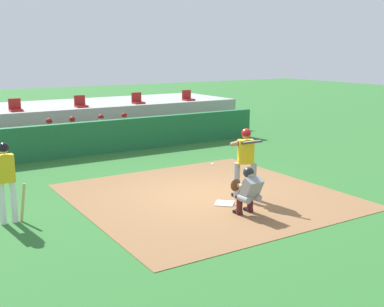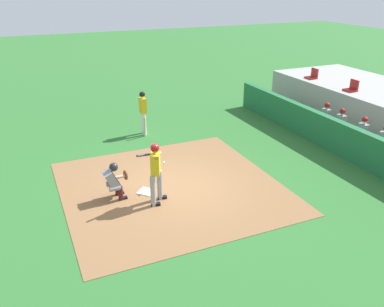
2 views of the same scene
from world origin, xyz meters
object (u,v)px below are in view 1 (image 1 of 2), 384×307
Objects in this scene: dugout_player_1 at (74,134)px; stadium_seat_4 at (188,98)px; stadium_seat_1 at (15,108)px; catcher_crouched at (248,189)px; on_deck_batter at (6,178)px; dugout_player_3 at (126,129)px; dugout_player_0 at (51,136)px; stadium_seat_3 at (138,100)px; batter_at_plate at (245,159)px; home_plate at (225,203)px; dugout_player_2 at (103,131)px; stadium_seat_2 at (81,104)px.

stadium_seat_4 is at bearing 18.14° from dugout_player_1.
stadium_seat_1 and stadium_seat_4 have the same top height.
catcher_crouched is at bearing -115.21° from stadium_seat_4.
on_deck_batter reaches higher than catcher_crouched.
dugout_player_3 is at bearing 0.00° from dugout_player_1.
dugout_player_0 and dugout_player_3 have the same top height.
batter_at_plate is at bearing -100.73° from stadium_seat_3.
stadium_seat_3 is at bearing 24.48° from dugout_player_0.
dugout_player_1 reaches higher than home_plate.
dugout_player_2 is at bearing 54.20° from on_deck_batter.
dugout_player_2 is at bearing 89.18° from catcher_crouched.
stadium_seat_3 is (5.20, 0.00, 0.00)m from stadium_seat_1.
catcher_crouched is 1.42× the size of dugout_player_2.
on_deck_batter is 3.72× the size of stadium_seat_1.
home_plate is 0.92× the size of stadium_seat_4.
stadium_seat_2 is 5.20m from stadium_seat_4.
stadium_seat_3 reaches higher than batter_at_plate.
catcher_crouched is 1.04× the size of on_deck_batter.
on_deck_batter reaches higher than dugout_player_0.
dugout_player_2 is at bearing 180.00° from dugout_player_3.
dugout_player_3 is at bearing 82.37° from home_plate.
stadium_seat_1 is 1.00× the size of stadium_seat_3.
dugout_player_1 is (3.71, 6.71, -0.35)m from on_deck_batter.
on_deck_batter is at bearing 166.23° from batter_at_plate.
batter_at_plate is 10.27m from stadium_seat_3.
stadium_seat_1 is (-1.59, 2.03, 0.86)m from dugout_player_1.
on_deck_batter is at bearing 153.69° from catcher_crouched.
home_plate is at bearing -75.67° from stadium_seat_1.
stadium_seat_3 is (2.49, 2.03, 0.86)m from dugout_player_2.
stadium_seat_2 is (-1.09, 2.03, 0.86)m from dugout_player_3.
home_plate is 8.23m from dugout_player_1.
stadium_seat_2 is at bearing 89.92° from catcher_crouched.
stadium_seat_4 reaches higher than home_plate.
home_plate is 0.24× the size of batter_at_plate.
stadium_seat_1 is at bearing 143.14° from dugout_player_2.
stadium_seat_3 reaches higher than catcher_crouched.
dugout_player_2 is (1.98, 0.00, 0.00)m from dugout_player_0.
batter_at_plate is at bearing 8.60° from home_plate.
home_plate is at bearing -104.33° from stadium_seat_3.
on_deck_batter is (-4.73, 1.43, 1.00)m from home_plate.
dugout_player_3 is 2.68m from stadium_seat_3.
home_plate is 0.34× the size of dugout_player_1.
on_deck_batter is at bearing -129.95° from stadium_seat_3.
dugout_player_2 is (4.84, 6.71, -0.35)m from on_deck_batter.
stadium_seat_1 reaches higher than dugout_player_0.
stadium_seat_1 reaches higher than batter_at_plate.
stadium_seat_3 is (2.62, 11.08, 0.93)m from catcher_crouched.
stadium_seat_1 is (-2.71, 2.03, 0.86)m from dugout_player_2.
dugout_player_0 is at bearing -155.52° from stadium_seat_3.
home_plate is 1.07m from catcher_crouched.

